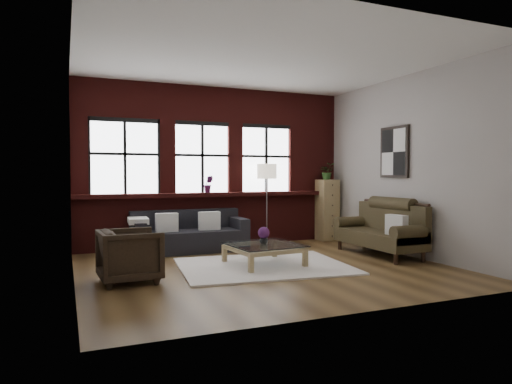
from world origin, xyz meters
name	(u,v)px	position (x,y,z in m)	size (l,w,h in m)	color
floor	(265,267)	(0.00, 0.00, 0.00)	(5.50, 5.50, 0.00)	brown
ceiling	(265,59)	(0.00, 0.00, 3.20)	(5.50, 5.50, 0.00)	white
wall_back	(216,167)	(0.00, 2.50, 1.60)	(5.50, 5.50, 0.00)	#A6A09B
wall_front	(363,159)	(0.00, -2.50, 1.60)	(5.50, 5.50, 0.00)	#A6A09B
wall_left	(72,162)	(-2.75, 0.00, 1.60)	(5.00, 5.00, 0.00)	#A6A09B
wall_right	(407,166)	(2.75, 0.00, 1.60)	(5.00, 5.00, 0.00)	#A6A09B
brick_backwall	(216,167)	(0.00, 2.44, 1.60)	(5.50, 0.12, 3.20)	#511513
sill_ledge	(218,194)	(0.00, 2.35, 1.04)	(5.50, 0.30, 0.08)	#511513
window_left	(125,158)	(-1.80, 2.45, 1.75)	(1.38, 0.10, 1.50)	black
window_mid	(202,159)	(-0.30, 2.45, 1.75)	(1.38, 0.10, 1.50)	black
window_right	(266,160)	(1.10, 2.45, 1.75)	(1.38, 0.10, 1.50)	black
wall_poster	(394,152)	(2.72, 0.30, 1.85)	(0.05, 0.74, 0.94)	black
shag_rug	(263,266)	(0.00, 0.06, 0.01)	(2.57, 2.02, 0.03)	white
dark_sofa	(190,231)	(-0.70, 1.90, 0.38)	(2.11, 0.85, 0.76)	black
pillow_a	(167,223)	(-1.15, 1.80, 0.57)	(0.40, 0.14, 0.34)	silver
pillow_b	(209,221)	(-0.35, 1.80, 0.57)	(0.40, 0.14, 0.34)	silver
vintage_settee	(379,228)	(2.30, 0.19, 0.50)	(0.83, 1.86, 0.99)	#342C18
pillow_settee	(396,225)	(2.22, -0.38, 0.60)	(0.14, 0.38, 0.34)	silver
armchair	(130,256)	(-2.06, -0.18, 0.36)	(0.77, 0.79, 0.72)	black
coffee_table	(264,255)	(0.04, 0.15, 0.17)	(1.06, 1.06, 0.36)	#A18957
vase	(264,239)	(0.04, 0.15, 0.42)	(0.13, 0.13, 0.14)	#B2B2B2
flowers	(264,233)	(0.04, 0.15, 0.52)	(0.18, 0.18, 0.18)	#4F1C53
drawer_chest	(327,210)	(2.47, 2.20, 0.66)	(0.41, 0.41, 1.33)	#A18957
potted_plant_top	(327,171)	(2.47, 2.20, 1.51)	(0.33, 0.28, 0.36)	#2D5923
floor_lamp	(267,201)	(0.96, 2.08, 0.90)	(0.40, 0.40, 1.81)	#A5A5A8
sill_plant	(208,184)	(-0.21, 2.32, 1.25)	(0.19, 0.15, 0.34)	#4F1C53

